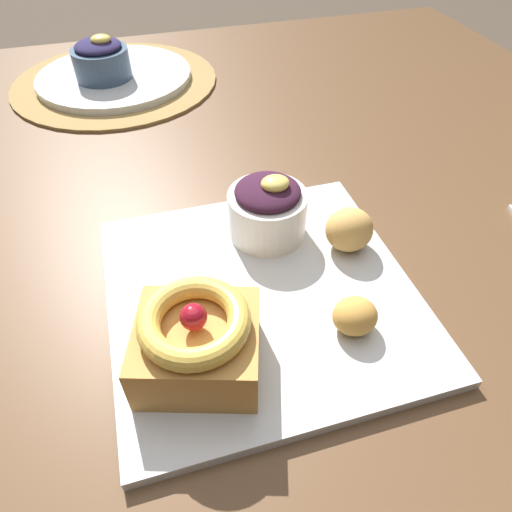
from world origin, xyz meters
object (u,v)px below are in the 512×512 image
at_px(front_plate, 262,294).
at_px(back_ramekin, 101,59).
at_px(cake_slice, 197,341).
at_px(fritter_front, 355,316).
at_px(back_plate, 115,76).
at_px(fritter_middle, 349,230).
at_px(berry_ramekin, 267,209).

relative_size(front_plate, back_ramekin, 3.15).
bearing_deg(cake_slice, fritter_front, -0.08).
height_order(cake_slice, fritter_front, cake_slice).
xyz_separation_m(front_plate, back_ramekin, (-0.12, 0.54, 0.04)).
height_order(back_plate, back_ramekin, back_ramekin).
xyz_separation_m(back_plate, back_ramekin, (-0.02, -0.01, 0.04)).
xyz_separation_m(fritter_middle, back_plate, (-0.21, 0.52, -0.02)).
height_order(cake_slice, back_ramekin, same).
bearing_deg(fritter_front, cake_slice, 179.92).
bearing_deg(berry_ramekin, back_ramekin, 108.41).
bearing_deg(fritter_front, back_ramekin, 107.33).
distance_m(berry_ramekin, back_ramekin, 0.48).
xyz_separation_m(berry_ramekin, back_ramekin, (-0.15, 0.46, 0.00)).
bearing_deg(fritter_middle, fritter_front, -111.17).
height_order(cake_slice, fritter_middle, cake_slice).
bearing_deg(back_plate, fritter_middle, -67.68).
bearing_deg(cake_slice, fritter_middle, 29.35).
xyz_separation_m(cake_slice, berry_ramekin, (0.10, 0.15, -0.00)).
height_order(fritter_front, back_ramekin, back_ramekin).
distance_m(cake_slice, back_plate, 0.62).
height_order(cake_slice, back_plate, cake_slice).
bearing_deg(back_ramekin, back_plate, 43.61).
relative_size(cake_slice, berry_ramekin, 1.43).
bearing_deg(back_ramekin, front_plate, -77.26).
distance_m(front_plate, back_plate, 0.56).
xyz_separation_m(berry_ramekin, fritter_middle, (0.08, -0.05, -0.01)).
xyz_separation_m(cake_slice, back_ramekin, (-0.05, 0.60, 0.00)).
relative_size(cake_slice, fritter_middle, 2.41).
bearing_deg(back_plate, front_plate, -79.15).
height_order(fritter_middle, back_plate, fritter_middle).
bearing_deg(berry_ramekin, fritter_middle, -30.99).
bearing_deg(front_plate, fritter_front, -44.72).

